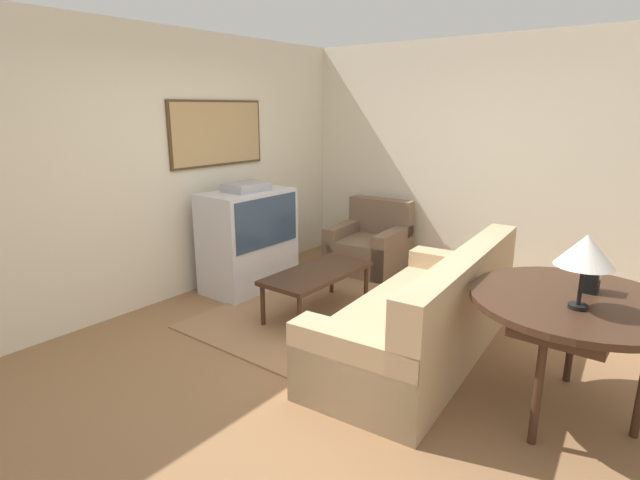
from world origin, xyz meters
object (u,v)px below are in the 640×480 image
object	(u,v)px
mantel_clock	(592,276)
console_table	(576,308)
couch	(425,320)
tv	(248,239)
coffee_table	(317,275)
armchair	(370,247)
table_lamp	(586,252)

from	to	relation	value
mantel_clock	console_table	bearing A→B (deg)	169.00
couch	mantel_clock	bearing A→B (deg)	86.47
tv	console_table	xyz separation A→B (m)	(-0.41, -3.32, 0.18)
tv	coffee_table	world-z (taller)	tv
tv	armchair	bearing A→B (deg)	-27.28
couch	console_table	xyz separation A→B (m)	(-0.16, -1.08, 0.43)
couch	armchair	size ratio (longest dim) A/B	2.57
console_table	mantel_clock	world-z (taller)	mantel_clock
mantel_clock	tv	bearing A→B (deg)	86.11
armchair	coffee_table	xyz separation A→B (m)	(-1.48, -0.34, 0.11)
coffee_table	mantel_clock	distance (m)	2.37
couch	mantel_clock	world-z (taller)	mantel_clock
tv	couch	size ratio (longest dim) A/B	0.51
table_lamp	mantel_clock	distance (m)	0.43
coffee_table	table_lamp	world-z (taller)	table_lamp
couch	console_table	world-z (taller)	couch
armchair	mantel_clock	xyz separation A→B (m)	(-1.59, -2.65, 0.62)
couch	mantel_clock	size ratio (longest dim) A/B	11.57
couch	table_lamp	xyz separation A→B (m)	(-0.33, -1.11, 0.84)
tv	table_lamp	world-z (taller)	table_lamp
tv	mantel_clock	bearing A→B (deg)	-93.89
armchair	mantel_clock	size ratio (longest dim) A/B	4.50
mantel_clock	couch	bearing A→B (deg)	91.20
armchair	console_table	xyz separation A→B (m)	(-1.78, -2.62, 0.46)
console_table	tv	bearing A→B (deg)	82.97
couch	mantel_clock	distance (m)	1.27
coffee_table	console_table	world-z (taller)	console_table
coffee_table	table_lamp	xyz separation A→B (m)	(-0.46, -2.31, 0.76)
armchair	table_lamp	size ratio (longest dim) A/B	2.02
tv	coffee_table	bearing A→B (deg)	-96.47
table_lamp	mantel_clock	size ratio (longest dim) A/B	2.23
couch	coffee_table	distance (m)	1.20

